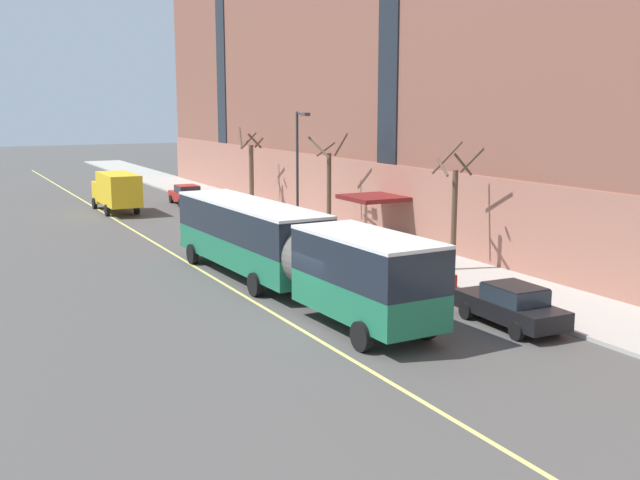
{
  "coord_description": "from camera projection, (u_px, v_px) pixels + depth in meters",
  "views": [
    {
      "loc": [
        -12.33,
        -23.49,
        7.83
      ],
      "look_at": [
        3.14,
        5.97,
        1.8
      ],
      "focal_mm": 42.0,
      "sensor_mm": 36.0,
      "label": 1
    }
  ],
  "objects": [
    {
      "name": "city_bus",
      "position": [
        284.0,
        246.0,
        31.16
      ],
      "size": [
        3.49,
        18.8,
        3.46
      ],
      "color": "#1E704C",
      "rests_on": "ground"
    },
    {
      "name": "parked_car_champagne_5",
      "position": [
        274.0,
        225.0,
        44.51
      ],
      "size": [
        2.07,
        4.24,
        1.56
      ],
      "color": "#BCAD89",
      "rests_on": "ground"
    },
    {
      "name": "parked_car_red_4",
      "position": [
        410.0,
        271.0,
        32.16
      ],
      "size": [
        1.96,
        4.49,
        1.56
      ],
      "color": "#B21E19",
      "rests_on": "ground"
    },
    {
      "name": "parked_car_black_6",
      "position": [
        511.0,
        305.0,
        26.65
      ],
      "size": [
        2.05,
        4.62,
        1.56
      ],
      "color": "black",
      "rests_on": "ground"
    },
    {
      "name": "street_tree_far_downtown",
      "position": [
        251.0,
        168.0,
        56.38
      ],
      "size": [
        1.82,
        1.73,
        6.02
      ],
      "color": "brown",
      "rests_on": "sidewalk"
    },
    {
      "name": "street_tree_far_uptown",
      "position": [
        329.0,
        184.0,
        45.65
      ],
      "size": [
        2.06,
        1.96,
        6.01
      ],
      "color": "brown",
      "rests_on": "sidewalk"
    },
    {
      "name": "ground_plane",
      "position": [
        320.0,
        321.0,
        27.5
      ],
      "size": [
        260.0,
        260.0,
        0.0
      ],
      "primitive_type": "plane",
      "color": "#4C4947"
    },
    {
      "name": "box_truck",
      "position": [
        117.0,
        190.0,
        54.72
      ],
      "size": [
        2.38,
        7.19,
        2.94
      ],
      "color": "gold",
      "rests_on": "ground"
    },
    {
      "name": "sidewalk",
      "position": [
        468.0,
        276.0,
        34.36
      ],
      "size": [
        4.83,
        160.0,
        0.15
      ],
      "primitive_type": "cube",
      "color": "#ADA89E",
      "rests_on": "ground"
    },
    {
      "name": "parked_car_champagne_1",
      "position": [
        343.0,
        247.0,
        37.51
      ],
      "size": [
        2.09,
        4.4,
        1.56
      ],
      "color": "#BCAD89",
      "rests_on": "ground"
    },
    {
      "name": "lane_centerline",
      "position": [
        260.0,
        305.0,
        29.61
      ],
      "size": [
        0.16,
        140.0,
        0.01
      ],
      "primitive_type": "cube",
      "color": "#E0D66B",
      "rests_on": "ground"
    },
    {
      "name": "street_lamp",
      "position": [
        299.0,
        160.0,
        44.9
      ],
      "size": [
        0.36,
        1.48,
        7.28
      ],
      "color": "#2D2D30",
      "rests_on": "sidewalk"
    },
    {
      "name": "street_tree_mid_block",
      "position": [
        455.0,
        206.0,
        34.93
      ],
      "size": [
        1.88,
        1.9,
        5.99
      ],
      "color": "brown",
      "rests_on": "sidewalk"
    },
    {
      "name": "parked_car_red_3",
      "position": [
        187.0,
        195.0,
        59.39
      ],
      "size": [
        2.13,
        4.52,
        1.56
      ],
      "color": "#B21E19",
      "rests_on": "ground"
    }
  ]
}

